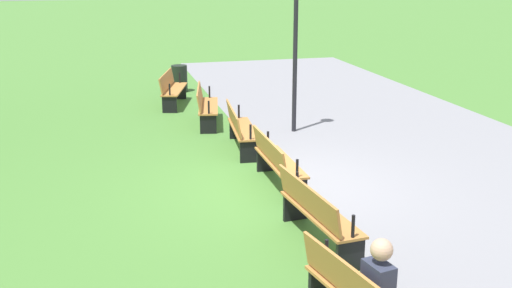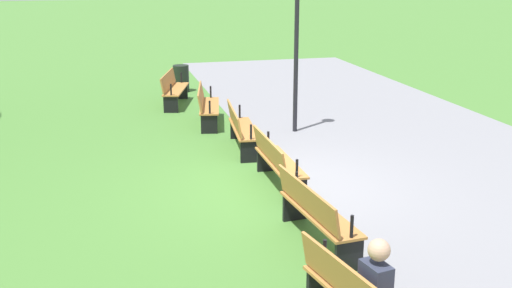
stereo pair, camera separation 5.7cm
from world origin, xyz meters
TOP-DOWN VIEW (x-y plane):
  - ground_plane at (0.00, 0.00)m, footprint 120.00×120.00m
  - path_paving at (0.00, 3.33)m, footprint 27.89×6.31m
  - bench_0 at (-6.74, -1.03)m, footprint 1.88×0.97m
  - bench_1 at (-4.53, -0.50)m, footprint 1.88×0.81m
  - bench_2 at (-2.27, -0.18)m, footprint 1.86×0.64m
  - bench_3 at (-0.00, -0.07)m, footprint 1.82×0.47m
  - bench_4 at (2.27, -0.18)m, footprint 1.86×0.64m
  - lamp_post at (-3.39, 1.35)m, footprint 0.32×0.32m
  - trash_bin at (-8.54, -0.58)m, footprint 0.47×0.47m

SIDE VIEW (x-z plane):
  - ground_plane at x=0.00m, z-range 0.00..0.00m
  - path_paving at x=0.00m, z-range 0.00..0.01m
  - trash_bin at x=-8.54m, z-range 0.00..0.80m
  - bench_0 at x=-6.74m, z-range 0.03..0.92m
  - bench_1 at x=-4.53m, z-range 0.03..0.92m
  - bench_2 at x=-2.27m, z-range 0.03..0.92m
  - bench_3 at x=0.00m, z-range 0.03..0.92m
  - bench_4 at x=2.27m, z-range 0.03..0.92m
  - lamp_post at x=-3.39m, z-range 0.75..4.42m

